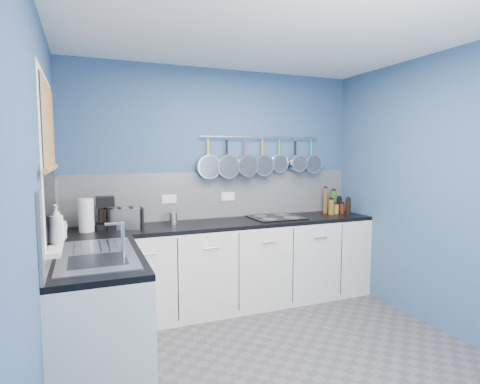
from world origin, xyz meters
TOP-DOWN VIEW (x-y plane):
  - floor at (0.00, 0.00)m, footprint 3.20×3.00m
  - ceiling at (0.00, 0.00)m, footprint 3.20×3.00m
  - wall_back at (0.00, 1.51)m, footprint 3.20×0.02m
  - wall_front at (0.00, -1.51)m, footprint 3.20×0.02m
  - wall_left at (-1.61, 0.00)m, footprint 0.02×3.00m
  - wall_right at (1.61, 0.00)m, footprint 0.02×3.00m
  - backsplash_back at (0.00, 1.49)m, footprint 3.20×0.02m
  - backsplash_left at (-1.59, 0.60)m, footprint 0.02×1.80m
  - cabinet_run_back at (0.00, 1.20)m, footprint 3.20×0.60m
  - worktop_back at (0.00, 1.20)m, footprint 3.20×0.60m
  - cabinet_run_left at (-1.30, 0.30)m, footprint 0.60×1.20m
  - worktop_left at (-1.30, 0.30)m, footprint 0.60×1.20m
  - window_frame at (-1.58, 0.30)m, footprint 0.01×1.00m
  - window_glass at (-1.57, 0.30)m, footprint 0.01×0.90m
  - bamboo_blind at (-1.56, 0.30)m, footprint 0.01×0.90m
  - window_sill at (-1.55, 0.30)m, footprint 0.10×0.98m
  - sink_unit at (-1.30, 0.30)m, footprint 0.50×0.95m
  - mixer_tap at (-1.14, 0.12)m, footprint 0.12×0.08m
  - socket_left at (-0.55, 1.48)m, footprint 0.15×0.01m
  - socket_right at (0.10, 1.48)m, footprint 0.15×0.01m
  - pot_rail at (0.50, 1.45)m, footprint 1.45×0.02m
  - soap_bottle_a at (-1.53, 0.06)m, footprint 0.10×0.10m
  - soap_bottle_b at (-1.53, 0.22)m, footprint 0.10×0.10m
  - paper_towel at (-1.36, 1.19)m, footprint 0.16×0.16m
  - coffee_maker at (-1.19, 1.25)m, footprint 0.17×0.19m
  - toaster at (-1.02, 1.22)m, footprint 0.33×0.25m
  - canister at (-0.55, 1.29)m, footprint 0.10×0.10m
  - hob at (0.57, 1.23)m, footprint 0.55×0.48m
  - pan_0 at (-0.13, 1.44)m, footprint 0.26×0.08m
  - pan_1 at (0.08, 1.44)m, footprint 0.26×0.09m
  - pan_2 at (0.29, 1.44)m, footprint 0.24×0.12m
  - pan_3 at (0.50, 1.44)m, footprint 0.24×0.08m
  - pan_4 at (0.71, 1.44)m, footprint 0.20×0.06m
  - pan_5 at (0.92, 1.44)m, footprint 0.20×0.13m
  - pan_6 at (1.14, 1.44)m, footprint 0.22×0.09m
  - condiment_0 at (1.46, 1.32)m, footprint 0.06×0.06m
  - condiment_1 at (1.38, 1.32)m, footprint 0.07×0.07m
  - condiment_2 at (1.26, 1.31)m, footprint 0.05×0.05m
  - condiment_3 at (1.43, 1.22)m, footprint 0.06×0.06m
  - condiment_4 at (1.36, 1.24)m, footprint 0.07×0.07m
  - condiment_5 at (1.27, 1.20)m, footprint 0.07×0.07m
  - condiment_6 at (1.44, 1.11)m, footprint 0.06×0.06m

SIDE VIEW (x-z plane):
  - floor at x=0.00m, z-range -0.02..0.00m
  - cabinet_run_back at x=0.00m, z-range 0.00..0.86m
  - cabinet_run_left at x=-1.30m, z-range 0.00..0.86m
  - worktop_back at x=0.00m, z-range 0.86..0.90m
  - worktop_left at x=-1.30m, z-range 0.86..0.90m
  - sink_unit at x=-1.30m, z-range 0.90..0.91m
  - hob at x=0.57m, z-range 0.90..0.91m
  - condiment_4 at x=1.36m, z-range 0.90..1.01m
  - condiment_3 at x=1.43m, z-range 0.90..1.01m
  - canister at x=-0.55m, z-range 0.90..1.02m
  - condiment_5 at x=1.27m, z-range 0.90..1.07m
  - condiment_0 at x=1.46m, z-range 0.90..1.08m
  - condiment_6 at x=1.44m, z-range 0.90..1.09m
  - toaster at x=-1.02m, z-range 0.90..1.09m
  - mixer_tap at x=-1.14m, z-range 0.90..1.16m
  - condiment_1 at x=1.38m, z-range 0.90..1.16m
  - window_sill at x=-1.55m, z-range 1.02..1.05m
  - condiment_2 at x=1.26m, z-range 0.90..1.20m
  - paper_towel at x=-1.36m, z-range 0.90..1.20m
  - coffee_maker at x=-1.19m, z-range 0.90..1.20m
  - socket_left at x=-0.55m, z-range 1.09..1.18m
  - socket_right at x=0.10m, z-range 1.09..1.18m
  - soap_bottle_b at x=-1.53m, z-range 1.05..1.22m
  - backsplash_back at x=0.00m, z-range 0.90..1.40m
  - backsplash_left at x=-1.59m, z-range 0.90..1.40m
  - soap_bottle_a at x=-1.53m, z-range 1.05..1.29m
  - wall_back at x=0.00m, z-range 0.00..2.50m
  - wall_front at x=0.00m, z-range 0.00..2.50m
  - wall_left at x=-1.61m, z-range 0.00..2.50m
  - wall_right at x=1.61m, z-range 0.00..2.50m
  - window_glass at x=-1.57m, z-range 1.05..2.05m
  - window_frame at x=-1.58m, z-range 1.00..2.10m
  - pan_1 at x=0.08m, z-range 1.33..1.78m
  - pan_0 at x=-0.13m, z-range 1.33..1.78m
  - pan_3 at x=0.50m, z-range 1.35..1.78m
  - pan_2 at x=0.29m, z-range 1.35..1.78m
  - pan_6 at x=1.14m, z-range 1.37..1.78m
  - pan_4 at x=0.71m, z-range 1.39..1.78m
  - pan_5 at x=0.92m, z-range 1.39..1.78m
  - bamboo_blind at x=-1.56m, z-range 1.50..2.05m
  - pot_rail at x=0.50m, z-range 1.77..1.79m
  - ceiling at x=0.00m, z-range 2.50..2.52m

